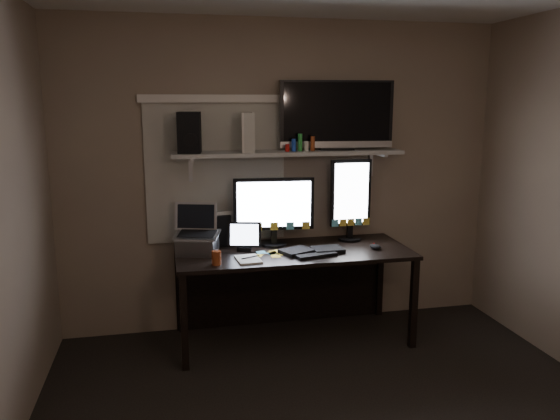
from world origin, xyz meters
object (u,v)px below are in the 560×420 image
object	(u,v)px
monitor_landscape	(274,211)
keyboard	(312,251)
cup	(216,258)
game_console	(247,132)
monitor_portrait	(350,199)
tablet	(244,236)
mouse	(375,247)
speaker	(189,133)
desk	(290,267)
tv	(336,116)
laptop	(197,230)

from	to	relation	value
monitor_landscape	keyboard	size ratio (longest dim) A/B	1.32
cup	game_console	bearing A→B (deg)	55.88
monitor_portrait	tablet	world-z (taller)	monitor_portrait
monitor_portrait	mouse	size ratio (longest dim) A/B	6.54
monitor_landscape	monitor_portrait	distance (m)	0.65
keyboard	speaker	bearing A→B (deg)	149.71
tablet	game_console	bearing A→B (deg)	79.00
game_console	speaker	world-z (taller)	speaker
cup	desk	bearing A→B (deg)	31.33
keyboard	speaker	size ratio (longest dim) A/B	1.60
keyboard	tv	distance (m)	1.08
monitor_landscape	speaker	distance (m)	0.89
desk	laptop	bearing A→B (deg)	-174.85
cup	speaker	world-z (taller)	speaker
mouse	cup	size ratio (longest dim) A/B	1.06
desk	cup	size ratio (longest dim) A/B	18.22
tablet	tv	size ratio (longest dim) A/B	0.29
laptop	cup	distance (m)	0.36
monitor_landscape	mouse	size ratio (longest dim) A/B	6.10
keyboard	laptop	bearing A→B (deg)	156.64
tablet	mouse	bearing A→B (deg)	3.65
monitor_landscape	tablet	world-z (taller)	monitor_landscape
mouse	monitor_portrait	bearing A→B (deg)	88.43
monitor_landscape	tablet	xyz separation A→B (m)	(-0.25, -0.10, -0.17)
desk	monitor_portrait	size ratio (longest dim) A/B	2.64
desk	keyboard	size ratio (longest dim) A/B	3.73
monitor_landscape	monitor_portrait	xyz separation A→B (m)	(0.65, 0.04, 0.06)
mouse	game_console	distance (m)	1.33
game_console	speaker	bearing A→B (deg)	-170.81
tablet	speaker	size ratio (longest dim) A/B	0.85
desk	cup	bearing A→B (deg)	-148.67
cup	monitor_landscape	bearing A→B (deg)	40.60
monitor_portrait	mouse	world-z (taller)	monitor_portrait
desk	laptop	distance (m)	0.82
mouse	laptop	distance (m)	1.38
desk	keyboard	distance (m)	0.31
monitor_portrait	keyboard	distance (m)	0.60
desk	monitor_portrait	distance (m)	0.75
desk	monitor_portrait	bearing A→B (deg)	9.68
desk	cup	world-z (taller)	cup
tablet	tv	world-z (taller)	tv
cup	tv	bearing A→B (deg)	24.14
tv	monitor_portrait	bearing A→B (deg)	11.72
tv	game_console	size ratio (longest dim) A/B	3.00
cup	speaker	bearing A→B (deg)	108.01
tv	speaker	bearing A→B (deg)	-173.19
desk	speaker	size ratio (longest dim) A/B	5.94
laptop	cup	xyz separation A→B (m)	(0.11, -0.31, -0.13)
keyboard	speaker	world-z (taller)	speaker
monitor_portrait	keyboard	world-z (taller)	monitor_portrait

